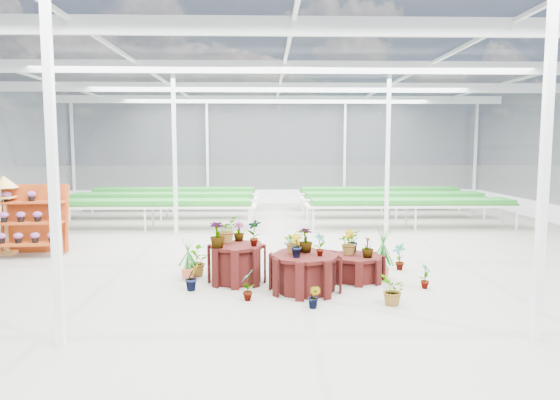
{
  "coord_description": "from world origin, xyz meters",
  "views": [
    {
      "loc": [
        -0.43,
        -10.06,
        2.45
      ],
      "look_at": [
        -0.13,
        0.87,
        1.3
      ],
      "focal_mm": 32.0,
      "sensor_mm": 36.0,
      "label": 1
    }
  ],
  "objects_px": {
    "plinth_tall": "(237,263)",
    "shelf_rack": "(30,221)",
    "plinth_low": "(356,268)",
    "bird_table": "(6,215)",
    "plinth_mid": "(305,273)"
  },
  "relations": [
    {
      "from": "plinth_tall",
      "to": "shelf_rack",
      "type": "height_order",
      "value": "shelf_rack"
    },
    {
      "from": "plinth_low",
      "to": "bird_table",
      "type": "distance_m",
      "value": 8.02
    },
    {
      "from": "plinth_tall",
      "to": "plinth_low",
      "type": "xyz_separation_m",
      "value": [
        2.2,
        0.1,
        -0.12
      ]
    },
    {
      "from": "plinth_mid",
      "to": "bird_table",
      "type": "distance_m",
      "value": 7.34
    },
    {
      "from": "shelf_rack",
      "to": "bird_table",
      "type": "bearing_deg",
      "value": 165.34
    },
    {
      "from": "plinth_mid",
      "to": "shelf_rack",
      "type": "bearing_deg",
      "value": 153.42
    },
    {
      "from": "plinth_mid",
      "to": "bird_table",
      "type": "xyz_separation_m",
      "value": [
        -6.62,
        3.11,
        0.59
      ]
    },
    {
      "from": "plinth_mid",
      "to": "plinth_low",
      "type": "distance_m",
      "value": 1.22
    },
    {
      "from": "plinth_tall",
      "to": "plinth_low",
      "type": "bearing_deg",
      "value": 2.6
    },
    {
      "from": "plinth_tall",
      "to": "bird_table",
      "type": "bearing_deg",
      "value": 155.11
    },
    {
      "from": "plinth_tall",
      "to": "plinth_mid",
      "type": "bearing_deg",
      "value": -26.57
    },
    {
      "from": "bird_table",
      "to": "plinth_mid",
      "type": "bearing_deg",
      "value": -6.91
    },
    {
      "from": "plinth_tall",
      "to": "plinth_low",
      "type": "relative_size",
      "value": 0.99
    },
    {
      "from": "plinth_mid",
      "to": "shelf_rack",
      "type": "height_order",
      "value": "shelf_rack"
    },
    {
      "from": "bird_table",
      "to": "plinth_tall",
      "type": "bearing_deg",
      "value": -6.6
    }
  ]
}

